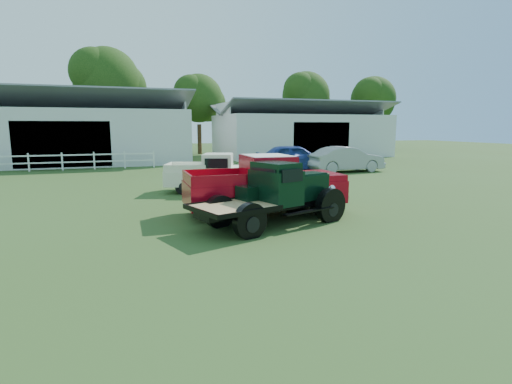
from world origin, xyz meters
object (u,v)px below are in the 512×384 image
object	(u,v)px
vintage_flatbed	(273,194)
misc_car_blue	(295,158)
red_pickup	(264,184)
misc_car_grey	(346,159)
white_pickup	(216,173)

from	to	relation	value
vintage_flatbed	misc_car_blue	distance (m)	14.84
red_pickup	misc_car_grey	world-z (taller)	red_pickup
white_pickup	misc_car_blue	distance (m)	9.62
red_pickup	white_pickup	world-z (taller)	red_pickup
red_pickup	vintage_flatbed	bearing A→B (deg)	-99.87
red_pickup	white_pickup	distance (m)	4.97
misc_car_blue	misc_car_grey	size ratio (longest dim) A/B	1.05
vintage_flatbed	red_pickup	bearing A→B (deg)	60.65
red_pickup	white_pickup	bearing A→B (deg)	96.71
misc_car_blue	misc_car_grey	xyz separation A→B (m)	(2.92, -1.58, -0.07)
vintage_flatbed	white_pickup	distance (m)	6.55
white_pickup	red_pickup	bearing A→B (deg)	-64.96
red_pickup	misc_car_grey	distance (m)	13.75
red_pickup	misc_car_blue	world-z (taller)	red_pickup
red_pickup	misc_car_grey	size ratio (longest dim) A/B	1.11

